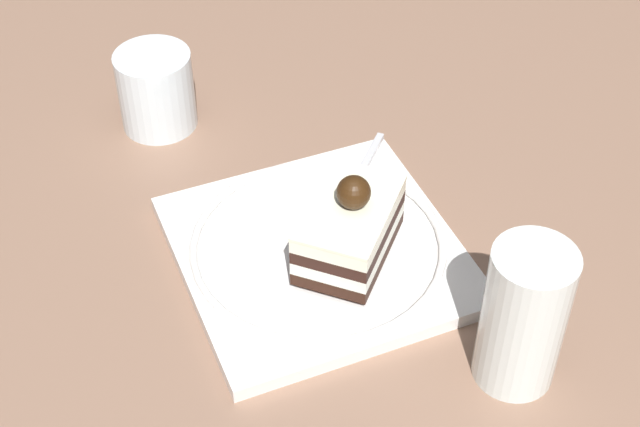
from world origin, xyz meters
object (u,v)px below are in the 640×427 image
Objects in this scene: cake_slice at (350,227)px; fork at (356,181)px; drink_glass_near at (522,324)px; drink_glass_far at (157,93)px; dessert_plate at (320,250)px.

cake_slice is 0.08m from fork.
drink_glass_near is (0.21, 0.04, 0.03)m from fork.
drink_glass_near reaches higher than fork.
drink_glass_far is at bearing -155.56° from drink_glass_near.
fork reaches higher than dessert_plate.
cake_slice reaches higher than drink_glass_far.
drink_glass_far is (-0.37, -0.17, -0.02)m from drink_glass_near.
dessert_plate is at bearing 19.87° from drink_glass_far.
drink_glass_near reaches higher than drink_glass_far.
drink_glass_far is (-0.22, -0.08, 0.02)m from dessert_plate.
drink_glass_far is at bearing -141.25° from fork.
dessert_plate is at bearing -149.58° from drink_glass_near.
drink_glass_far is (-0.16, -0.13, 0.01)m from fork.
drink_glass_near is (0.13, 0.07, 0.01)m from cake_slice.
cake_slice is 1.51× the size of drink_glass_far.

